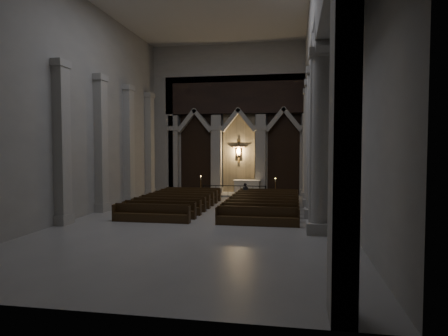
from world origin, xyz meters
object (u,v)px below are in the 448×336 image
Objects in this scene: altar_rail at (234,189)px; candle_stand_right at (275,193)px; pews at (219,206)px; altar at (247,187)px; worshipper at (245,192)px; candle_stand_left at (201,191)px.

candle_stand_right reaches higher than altar_rail.
altar_rail is 3.21× the size of candle_stand_right.
pews is at bearing -90.00° from altar_rail.
candle_stand_right is (2.30, -1.41, -0.28)m from altar.
altar_rail reaches higher than pews.
altar_rail is 6.22m from pews.
worshipper is (-1.96, -2.30, 0.25)m from candle_stand_right.
candle_stand_left reaches higher than candle_stand_right.
candle_stand_left is at bearing 177.71° from altar_rail.
altar is at bearing 23.64° from candle_stand_left.
altar is 1.77m from altar_rail.
candle_stand_left is 1.23× the size of worshipper.
altar_rail is at bearing -176.69° from candle_stand_right.
worshipper is (0.34, -3.71, -0.03)m from altar.
pews is (2.61, -6.32, -0.14)m from candle_stand_left.
altar_rail is at bearing 90.00° from pews.
altar_rail is 0.51× the size of pews.
altar_rail is 2.40m from worshipper.
altar is 2.71m from candle_stand_right.
candle_stand_right reaches higher than altar.
candle_stand_left reaches higher than pews.
candle_stand_left reaches higher than altar_rail.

